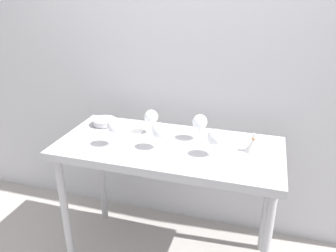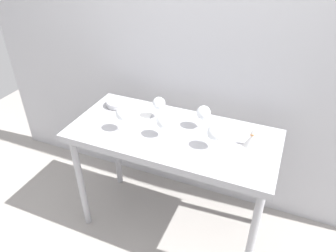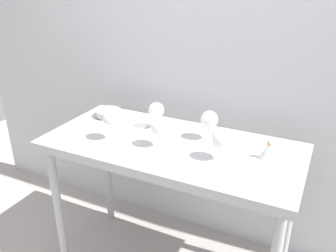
{
  "view_description": "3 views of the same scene",
  "coord_description": "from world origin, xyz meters",
  "px_view_note": "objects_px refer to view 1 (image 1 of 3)",
  "views": [
    {
      "loc": [
        0.53,
        -1.8,
        1.82
      ],
      "look_at": [
        -0.02,
        0.04,
        1.01
      ],
      "focal_mm": 35.71,
      "sensor_mm": 36.0,
      "label": 1
    },
    {
      "loc": [
        0.65,
        -1.62,
        2.09
      ],
      "look_at": [
        -0.03,
        -0.02,
        0.95
      ],
      "focal_mm": 33.78,
      "sensor_mm": 36.0,
      "label": 2
    },
    {
      "loc": [
        0.74,
        -1.55,
        1.76
      ],
      "look_at": [
        -0.02,
        -0.01,
        1.0
      ],
      "focal_mm": 37.75,
      "sensor_mm": 36.0,
      "label": 3
    }
  ],
  "objects_px": {
    "wine_glass_far_right": "(200,122)",
    "wine_glass_near_center": "(159,131)",
    "decanter_funnel": "(253,145)",
    "tasting_sheet_upper": "(129,134)",
    "wine_glass_near_left": "(114,126)",
    "tasting_bowl": "(104,122)",
    "wine_glass_far_left": "(151,117)",
    "wine_glass_near_right": "(215,138)"
  },
  "relations": [
    {
      "from": "wine_glass_far_left",
      "to": "wine_glass_near_right",
      "type": "height_order",
      "value": "wine_glass_near_right"
    },
    {
      "from": "wine_glass_near_right",
      "to": "tasting_bowl",
      "type": "xyz_separation_m",
      "value": [
        -0.82,
        0.23,
        -0.09
      ]
    },
    {
      "from": "tasting_sheet_upper",
      "to": "decanter_funnel",
      "type": "distance_m",
      "value": 0.81
    },
    {
      "from": "tasting_sheet_upper",
      "to": "wine_glass_near_left",
      "type": "bearing_deg",
      "value": -101.37
    },
    {
      "from": "wine_glass_far_left",
      "to": "wine_glass_far_right",
      "type": "bearing_deg",
      "value": -0.74
    },
    {
      "from": "tasting_sheet_upper",
      "to": "tasting_bowl",
      "type": "xyz_separation_m",
      "value": [
        -0.23,
        0.1,
        0.02
      ]
    },
    {
      "from": "wine_glass_near_left",
      "to": "wine_glass_far_left",
      "type": "bearing_deg",
      "value": 58.06
    },
    {
      "from": "wine_glass_near_right",
      "to": "wine_glass_near_left",
      "type": "xyz_separation_m",
      "value": [
        -0.61,
        -0.05,
        0.02
      ]
    },
    {
      "from": "wine_glass_near_center",
      "to": "tasting_sheet_upper",
      "type": "distance_m",
      "value": 0.31
    },
    {
      "from": "wine_glass_far_left",
      "to": "wine_glass_near_left",
      "type": "distance_m",
      "value": 0.28
    },
    {
      "from": "wine_glass_far_left",
      "to": "wine_glass_near_left",
      "type": "height_order",
      "value": "wine_glass_near_left"
    },
    {
      "from": "wine_glass_far_right",
      "to": "wine_glass_near_right",
      "type": "bearing_deg",
      "value": -55.57
    },
    {
      "from": "wine_glass_near_center",
      "to": "decanter_funnel",
      "type": "distance_m",
      "value": 0.56
    },
    {
      "from": "tasting_sheet_upper",
      "to": "decanter_funnel",
      "type": "xyz_separation_m",
      "value": [
        0.81,
        -0.01,
        0.04
      ]
    },
    {
      "from": "wine_glass_near_left",
      "to": "tasting_bowl",
      "type": "relative_size",
      "value": 1.1
    },
    {
      "from": "wine_glass_far_right",
      "to": "decanter_funnel",
      "type": "bearing_deg",
      "value": -12.55
    },
    {
      "from": "wine_glass_far_right",
      "to": "wine_glass_near_left",
      "type": "relative_size",
      "value": 0.94
    },
    {
      "from": "wine_glass_far_left",
      "to": "wine_glass_near_left",
      "type": "bearing_deg",
      "value": -121.94
    },
    {
      "from": "wine_glass_far_left",
      "to": "tasting_sheet_upper",
      "type": "relative_size",
      "value": 0.65
    },
    {
      "from": "wine_glass_near_right",
      "to": "decanter_funnel",
      "type": "relative_size",
      "value": 1.26
    },
    {
      "from": "wine_glass_near_right",
      "to": "wine_glass_near_center",
      "type": "bearing_deg",
      "value": -178.89
    },
    {
      "from": "wine_glass_near_right",
      "to": "decanter_funnel",
      "type": "distance_m",
      "value": 0.25
    },
    {
      "from": "tasting_sheet_upper",
      "to": "tasting_bowl",
      "type": "bearing_deg",
      "value": 148.29
    },
    {
      "from": "wine_glass_near_center",
      "to": "decanter_funnel",
      "type": "relative_size",
      "value": 1.27
    },
    {
      "from": "decanter_funnel",
      "to": "tasting_sheet_upper",
      "type": "bearing_deg",
      "value": 179.12
    },
    {
      "from": "wine_glass_near_right",
      "to": "decanter_funnel",
      "type": "xyz_separation_m",
      "value": [
        0.21,
        0.12,
        -0.07
      ]
    },
    {
      "from": "wine_glass_near_left",
      "to": "decanter_funnel",
      "type": "height_order",
      "value": "wine_glass_near_left"
    },
    {
      "from": "wine_glass_far_left",
      "to": "wine_glass_near_left",
      "type": "relative_size",
      "value": 0.91
    },
    {
      "from": "tasting_sheet_upper",
      "to": "wine_glass_far_left",
      "type": "bearing_deg",
      "value": 18.55
    },
    {
      "from": "wine_glass_far_right",
      "to": "wine_glass_far_left",
      "type": "distance_m",
      "value": 0.33
    },
    {
      "from": "tasting_bowl",
      "to": "decanter_funnel",
      "type": "height_order",
      "value": "decanter_funnel"
    },
    {
      "from": "wine_glass_far_right",
      "to": "wine_glass_far_left",
      "type": "xyz_separation_m",
      "value": [
        -0.33,
        0.0,
        -0.0
      ]
    },
    {
      "from": "wine_glass_near_left",
      "to": "tasting_sheet_upper",
      "type": "bearing_deg",
      "value": 86.05
    },
    {
      "from": "wine_glass_far_right",
      "to": "tasting_sheet_upper",
      "type": "distance_m",
      "value": 0.48
    },
    {
      "from": "wine_glass_far_left",
      "to": "tasting_bowl",
      "type": "xyz_separation_m",
      "value": [
        -0.36,
        0.03,
        -0.09
      ]
    },
    {
      "from": "wine_glass_far_left",
      "to": "wine_glass_near_right",
      "type": "distance_m",
      "value": 0.5
    },
    {
      "from": "tasting_bowl",
      "to": "wine_glass_near_center",
      "type": "bearing_deg",
      "value": -25.93
    },
    {
      "from": "wine_glass_near_center",
      "to": "tasting_bowl",
      "type": "relative_size",
      "value": 1.02
    },
    {
      "from": "wine_glass_near_center",
      "to": "tasting_sheet_upper",
      "type": "height_order",
      "value": "wine_glass_near_center"
    },
    {
      "from": "wine_glass_far_right",
      "to": "tasting_bowl",
      "type": "relative_size",
      "value": 1.03
    },
    {
      "from": "wine_glass_far_right",
      "to": "wine_glass_near_right",
      "type": "relative_size",
      "value": 1.02
    },
    {
      "from": "wine_glass_far_right",
      "to": "wine_glass_near_center",
      "type": "distance_m",
      "value": 0.28
    }
  ]
}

